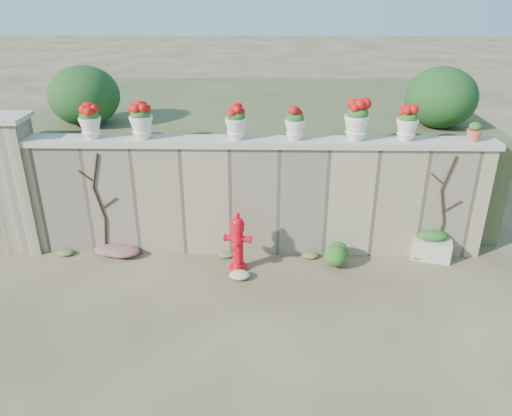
{
  "coord_description": "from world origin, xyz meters",
  "views": [
    {
      "loc": [
        0.19,
        -6.23,
        4.52
      ],
      "look_at": [
        0.03,
        1.4,
        1.02
      ],
      "focal_mm": 35.0,
      "sensor_mm": 36.0,
      "label": 1
    }
  ],
  "objects_px": {
    "urn_pot_0": "(90,122)",
    "terracotta_pot": "(474,132)",
    "planter_box": "(431,245)",
    "fire_hydrant": "(238,242)"
  },
  "relations": [
    {
      "from": "planter_box",
      "to": "urn_pot_0",
      "type": "height_order",
      "value": "urn_pot_0"
    },
    {
      "from": "fire_hydrant",
      "to": "planter_box",
      "type": "relative_size",
      "value": 1.43
    },
    {
      "from": "planter_box",
      "to": "fire_hydrant",
      "type": "bearing_deg",
      "value": -156.95
    },
    {
      "from": "fire_hydrant",
      "to": "urn_pot_0",
      "type": "xyz_separation_m",
      "value": [
        -2.46,
        0.7,
        1.85
      ]
    },
    {
      "from": "fire_hydrant",
      "to": "terracotta_pot",
      "type": "relative_size",
      "value": 3.57
    },
    {
      "from": "planter_box",
      "to": "urn_pot_0",
      "type": "relative_size",
      "value": 1.3
    },
    {
      "from": "urn_pot_0",
      "to": "planter_box",
      "type": "bearing_deg",
      "value": -2.45
    },
    {
      "from": "fire_hydrant",
      "to": "urn_pot_0",
      "type": "distance_m",
      "value": 3.16
    },
    {
      "from": "planter_box",
      "to": "terracotta_pot",
      "type": "distance_m",
      "value": 2.06
    },
    {
      "from": "urn_pot_0",
      "to": "terracotta_pot",
      "type": "relative_size",
      "value": 1.92
    }
  ]
}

